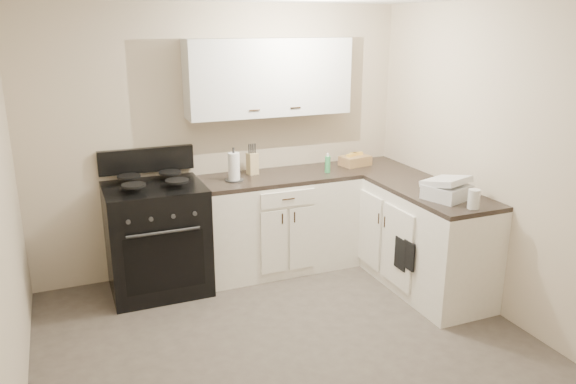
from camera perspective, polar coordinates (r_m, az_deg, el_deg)
name	(u,v)px	position (r m, az deg, el deg)	size (l,w,h in m)	color
floor	(296,355)	(4.25, 0.85, -16.26)	(3.60, 3.60, 0.00)	#473F38
wall_back	(222,141)	(5.37, -6.72, 5.20)	(3.60, 3.60, 0.00)	beige
wall_right	(509,166)	(4.71, 21.49, 2.48)	(3.60, 3.60, 0.00)	beige
wall_front	(485,317)	(2.31, 19.34, -11.92)	(3.60, 3.60, 0.00)	beige
base_cabinets_back	(276,224)	(5.45, -1.25, -3.29)	(1.55, 0.60, 0.90)	white
base_cabinets_right	(408,231)	(5.38, 12.07, -3.91)	(0.60, 1.90, 0.90)	white
countertop_back	(275,177)	(5.30, -1.28, 1.49)	(1.55, 0.60, 0.04)	black
countertop_right	(411,183)	(5.24, 12.38, 0.90)	(0.60, 1.90, 0.04)	black
upper_cabinets	(269,77)	(5.28, -1.95, 11.57)	(1.55, 0.30, 0.70)	silver
stove	(157,241)	(5.15, -13.16, -4.86)	(0.85, 0.72, 1.02)	black
knife_block	(252,164)	(5.33, -3.64, 2.89)	(0.09, 0.08, 0.20)	#D3BB82
paper_towel	(234,167)	(5.12, -5.51, 2.56)	(0.11, 0.11, 0.26)	white
soap_bottle	(328,164)	(5.40, 4.04, 2.81)	(0.05, 0.05, 0.16)	#42AC60
wicker_basket	(355,161)	(5.71, 6.84, 3.18)	(0.29, 0.19, 0.10)	#AC7F51
countertop_grill	(447,192)	(4.76, 15.83, 0.03)	(0.32, 0.30, 0.12)	silver
glass_jar	(474,199)	(4.57, 18.35, -0.68)	(0.09, 0.09, 0.15)	silver
oven_mitt_near	(409,256)	(4.83, 12.20, -6.33)	(0.02, 0.14, 0.25)	black
oven_mitt_far	(401,254)	(4.94, 11.38, -6.19)	(0.02, 0.16, 0.28)	black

